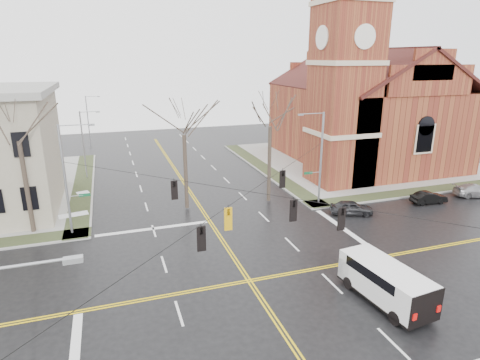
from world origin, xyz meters
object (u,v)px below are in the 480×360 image
object	(u,v)px
signal_pole_ne	(320,156)
streetlight_north_b	(89,119)
parked_car_b	(429,198)
tree_ne	(270,121)
signal_pole_nw	(67,177)
tree_nw_far	(18,135)
tree_nw_near	(184,130)
cargo_van	(383,279)
parked_car_a	(351,208)
church	(361,101)
parked_car_c	(476,190)
streetlight_north_a	(84,142)

from	to	relation	value
signal_pole_ne	streetlight_north_b	world-z (taller)	signal_pole_ne
parked_car_b	tree_ne	xyz separation A→B (m)	(-15.08, 5.49, 7.59)
signal_pole_nw	streetlight_north_b	xyz separation A→B (m)	(0.67, 36.50, -0.48)
tree_nw_far	tree_nw_near	xyz separation A→B (m)	(13.26, 1.33, -0.58)
cargo_van	parked_car_a	xyz separation A→B (m)	(6.07, 12.39, -0.69)
church	parked_car_a	world-z (taller)	church
parked_car_a	parked_car_c	world-z (taller)	parked_car_a
cargo_van	parked_car_c	distance (m)	24.84
church	tree_ne	xyz separation A→B (m)	(-17.83, -11.23, -0.24)
signal_pole_nw	streetlight_north_a	size ratio (longest dim) A/B	1.12
church	tree_nw_near	bearing A→B (deg)	-157.84
streetlight_north_a	tree_nw_near	xyz separation A→B (m)	(9.34, -13.84, 3.25)
streetlight_north_b	cargo_van	size ratio (longest dim) A/B	1.28
church	parked_car_c	size ratio (longest dim) A/B	6.16
signal_pole_ne	cargo_van	size ratio (longest dim) A/B	1.44
streetlight_north_a	streetlight_north_b	distance (m)	20.00
signal_pole_nw	parked_car_a	xyz separation A→B (m)	(24.29, -3.55, -4.29)
signal_pole_nw	tree_nw_near	world-z (taller)	tree_nw_near
streetlight_north_a	parked_car_b	distance (m)	38.47
church	streetlight_north_b	xyz separation A→B (m)	(-35.42, 23.22, -3.97)
tree_nw_near	signal_pole_nw	bearing A→B (deg)	-165.10
church	tree_nw_near	size ratio (longest dim) A/B	2.58
church	tree_nw_far	distance (m)	41.11
streetlight_north_b	tree_ne	size ratio (longest dim) A/B	0.71
signal_pole_nw	tree_nw_far	bearing A→B (deg)	157.69
parked_car_c	parked_car_b	bearing A→B (deg)	106.11
signal_pole_ne	streetlight_north_a	world-z (taller)	signal_pole_ne
church	streetlight_north_b	world-z (taller)	church
church	signal_pole_ne	world-z (taller)	church
streetlight_north_b	tree_nw_far	size ratio (longest dim) A/B	0.70
tree_ne	tree_nw_near	bearing A→B (deg)	175.75
signal_pole_ne	signal_pole_nw	distance (m)	22.64
signal_pole_nw	parked_car_c	xyz separation A→B (m)	(39.58, -3.30, -4.30)
tree_ne	cargo_van	bearing A→B (deg)	-90.14
cargo_van	parked_car_a	size ratio (longest dim) A/B	1.61
church	signal_pole_ne	distance (m)	19.22
cargo_van	tree_nw_near	bearing A→B (deg)	107.79
parked_car_b	tree_ne	bearing A→B (deg)	73.30
tree_nw_far	tree_nw_near	distance (m)	13.34
parked_car_b	tree_ne	distance (m)	17.75
tree_ne	tree_nw_far	bearing A→B (deg)	-178.09
parked_car_c	tree_nw_near	distance (m)	30.99
signal_pole_ne	church	bearing A→B (deg)	44.66
parked_car_a	parked_car_c	size ratio (longest dim) A/B	0.87
parked_car_b	signal_pole_nw	bearing A→B (deg)	87.40
church	tree_ne	world-z (taller)	church
cargo_van	parked_car_c	world-z (taller)	cargo_van
streetlight_north_a	parked_car_b	size ratio (longest dim) A/B	2.18
streetlight_north_a	tree_nw_near	world-z (taller)	tree_nw_near
streetlight_north_a	tree_nw_far	size ratio (longest dim) A/B	0.70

